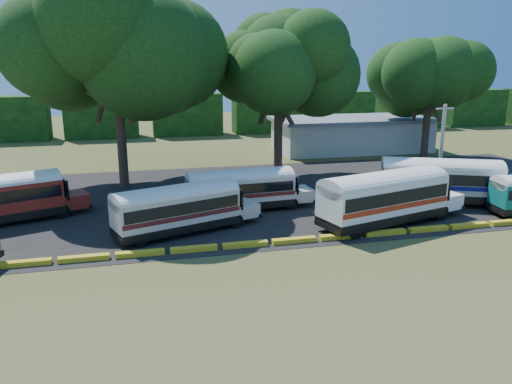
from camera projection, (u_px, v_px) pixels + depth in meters
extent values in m
plane|color=#304416|center=(274.00, 251.00, 28.64)|extent=(160.00, 160.00, 0.00)
cube|color=black|center=(247.00, 196.00, 40.15)|extent=(64.00, 24.00, 0.02)
cube|color=gold|center=(25.00, 263.00, 26.51)|extent=(2.70, 0.45, 0.30)
cube|color=gold|center=(84.00, 258.00, 27.19)|extent=(2.70, 0.45, 0.30)
cube|color=gold|center=(140.00, 254.00, 27.86)|extent=(2.70, 0.45, 0.30)
cube|color=gold|center=(194.00, 249.00, 28.53)|extent=(2.70, 0.45, 0.30)
cube|color=gold|center=(245.00, 245.00, 29.21)|extent=(2.70, 0.45, 0.30)
cube|color=gold|center=(294.00, 241.00, 29.88)|extent=(2.70, 0.45, 0.30)
cube|color=gold|center=(341.00, 237.00, 30.56)|extent=(2.70, 0.45, 0.30)
cube|color=gold|center=(385.00, 233.00, 31.23)|extent=(2.70, 0.45, 0.30)
cube|color=gold|center=(428.00, 229.00, 31.90)|extent=(2.70, 0.45, 0.30)
cube|color=gold|center=(469.00, 226.00, 32.58)|extent=(2.70, 0.45, 0.30)
cube|color=gold|center=(508.00, 222.00, 33.25)|extent=(2.70, 0.45, 0.30)
cube|color=beige|center=(351.00, 136.00, 60.45)|extent=(18.00, 8.00, 3.60)
cube|color=#5C5F64|center=(352.00, 119.00, 59.94)|extent=(19.00, 9.00, 0.40)
cube|color=black|center=(10.00, 119.00, 67.64)|extent=(10.00, 4.00, 6.00)
cube|color=black|center=(102.00, 116.00, 70.34)|extent=(10.00, 4.00, 6.00)
cube|color=black|center=(187.00, 114.00, 73.03)|extent=(10.00, 4.00, 6.00)
cube|color=black|center=(266.00, 113.00, 75.73)|extent=(10.00, 4.00, 6.00)
cube|color=black|center=(340.00, 111.00, 78.42)|extent=(10.00, 4.00, 6.00)
cube|color=black|center=(409.00, 109.00, 81.12)|extent=(10.00, 4.00, 6.00)
cube|color=black|center=(473.00, 108.00, 83.82)|extent=(10.00, 4.00, 6.00)
cylinder|color=black|center=(62.00, 212.00, 34.43)|extent=(1.04, 0.62, 1.01)
cylinder|color=black|center=(55.00, 204.00, 36.15)|extent=(1.04, 0.62, 1.01)
cube|color=maroon|center=(74.00, 199.00, 35.78)|extent=(2.48, 2.71, 0.96)
cube|color=black|center=(63.00, 187.00, 35.19)|extent=(0.97, 2.21, 1.38)
cube|color=black|center=(86.00, 203.00, 36.35)|extent=(1.05, 2.37, 0.30)
cylinder|color=black|center=(236.00, 221.00, 32.48)|extent=(0.98, 0.57, 0.95)
cylinder|color=black|center=(221.00, 213.00, 34.13)|extent=(0.98, 0.57, 0.95)
cylinder|color=black|center=(141.00, 240.00, 29.08)|extent=(0.98, 0.57, 0.95)
cylinder|color=black|center=(129.00, 230.00, 30.73)|extent=(0.98, 0.57, 0.95)
cube|color=black|center=(177.00, 225.00, 31.32)|extent=(8.13, 4.83, 0.52)
cube|color=beige|center=(176.00, 207.00, 31.03)|extent=(8.13, 4.83, 1.74)
cube|color=black|center=(176.00, 204.00, 30.98)|extent=(7.86, 4.78, 0.73)
cube|color=#511518|center=(177.00, 213.00, 31.12)|extent=(8.07, 4.84, 0.28)
ellipsoid|color=silver|center=(176.00, 194.00, 30.81)|extent=(8.13, 4.83, 1.07)
cube|color=beige|center=(242.00, 209.00, 33.74)|extent=(2.31, 2.54, 0.90)
cube|color=black|center=(234.00, 197.00, 33.19)|extent=(0.86, 2.11, 1.30)
cube|color=black|center=(252.00, 212.00, 34.26)|extent=(0.94, 2.25, 0.28)
cube|color=black|center=(117.00, 237.00, 29.32)|extent=(0.94, 2.25, 0.28)
cylinder|color=black|center=(292.00, 204.00, 36.43)|extent=(0.95, 0.33, 0.93)
cylinder|color=black|center=(282.00, 197.00, 38.25)|extent=(0.95, 0.33, 0.93)
cylinder|color=black|center=(207.00, 212.00, 34.54)|extent=(0.95, 0.33, 0.93)
cylinder|color=black|center=(201.00, 204.00, 36.36)|extent=(0.95, 0.33, 0.93)
cube|color=black|center=(240.00, 203.00, 36.22)|extent=(7.77, 2.93, 0.51)
cube|color=beige|center=(240.00, 188.00, 35.94)|extent=(7.77, 2.93, 1.70)
cube|color=black|center=(240.00, 185.00, 35.89)|extent=(7.47, 2.96, 0.71)
cube|color=#561816|center=(240.00, 193.00, 36.03)|extent=(7.70, 2.96, 0.28)
ellipsoid|color=silver|center=(240.00, 177.00, 35.72)|extent=(7.77, 2.93, 1.04)
cube|color=beige|center=(299.00, 194.00, 37.54)|extent=(1.83, 2.17, 0.88)
cube|color=black|center=(292.00, 183.00, 37.13)|extent=(0.31, 2.14, 1.27)
cube|color=black|center=(309.00, 198.00, 37.87)|extent=(0.35, 2.28, 0.28)
cube|color=black|center=(189.00, 209.00, 35.12)|extent=(0.35, 2.28, 0.28)
cylinder|color=black|center=(441.00, 213.00, 33.99)|extent=(1.14, 0.59, 1.09)
cylinder|color=black|center=(415.00, 205.00, 35.96)|extent=(1.14, 0.59, 1.09)
cylinder|color=black|center=(356.00, 230.00, 30.47)|extent=(1.14, 0.59, 1.09)
cylinder|color=black|center=(333.00, 220.00, 32.45)|extent=(1.14, 0.59, 1.09)
cube|color=black|center=(382.00, 215.00, 32.92)|extent=(9.38, 5.08, 0.60)
cube|color=white|center=(384.00, 196.00, 32.59)|extent=(9.38, 5.08, 2.00)
cube|color=black|center=(384.00, 193.00, 32.53)|extent=(9.05, 5.04, 0.84)
cube|color=#AE2911|center=(383.00, 202.00, 32.69)|extent=(9.30, 5.09, 0.33)
ellipsoid|color=silver|center=(385.00, 181.00, 32.33)|extent=(9.38, 5.08, 1.23)
cube|color=white|center=(440.00, 200.00, 35.42)|extent=(2.55, 2.85, 1.04)
cube|color=black|center=(435.00, 186.00, 34.82)|extent=(0.84, 2.47, 1.50)
cube|color=black|center=(449.00, 204.00, 35.97)|extent=(0.92, 2.63, 0.33)
cube|color=black|center=(328.00, 227.00, 30.85)|extent=(0.92, 2.63, 0.33)
cylinder|color=black|center=(500.00, 203.00, 36.34)|extent=(1.08, 0.69, 1.05)
cylinder|color=black|center=(491.00, 195.00, 38.48)|extent=(1.08, 0.69, 1.05)
cylinder|color=black|center=(399.00, 199.00, 37.55)|extent=(1.08, 0.69, 1.05)
cylinder|color=black|center=(396.00, 191.00, 39.69)|extent=(1.08, 0.69, 1.05)
cube|color=black|center=(439.00, 195.00, 38.06)|extent=(8.95, 5.84, 0.58)
cube|color=beige|center=(440.00, 179.00, 37.75)|extent=(8.95, 5.84, 1.92)
cube|color=black|center=(440.00, 176.00, 37.69)|extent=(8.66, 5.76, 0.81)
cube|color=navy|center=(440.00, 184.00, 37.85)|extent=(8.89, 5.85, 0.32)
ellipsoid|color=silver|center=(441.00, 166.00, 37.50)|extent=(8.95, 5.84, 1.18)
cube|color=black|center=(505.00, 180.00, 36.95)|extent=(1.11, 2.28, 1.44)
cube|color=black|center=(381.00, 194.00, 38.81)|extent=(1.20, 2.44, 0.32)
cylinder|color=black|center=(501.00, 206.00, 35.86)|extent=(0.91, 0.35, 0.89)
cube|color=black|center=(495.00, 210.00, 34.82)|extent=(0.41, 2.17, 0.27)
cylinder|color=#3A291D|center=(121.00, 138.00, 42.38)|extent=(0.80, 0.80, 8.54)
cylinder|color=#3A291D|center=(133.00, 93.00, 42.14)|extent=(1.46, 3.02, 4.84)
cylinder|color=#3A291D|center=(106.00, 93.00, 42.01)|extent=(2.30, 2.62, 4.84)
cylinder|color=#3A291D|center=(115.00, 95.00, 40.19)|extent=(3.08, 0.96, 4.84)
ellipsoid|color=black|center=(114.00, 38.00, 40.31)|extent=(14.09, 14.09, 10.33)
cylinder|color=#3A291D|center=(278.00, 136.00, 46.79)|extent=(0.80, 0.80, 7.54)
cylinder|color=#3A291D|center=(290.00, 100.00, 46.66)|extent=(1.35, 2.72, 4.30)
cylinder|color=#3A291D|center=(266.00, 101.00, 46.53)|extent=(2.10, 2.38, 4.30)
cylinder|color=#3A291D|center=(280.00, 102.00, 44.71)|extent=(2.77, 0.91, 4.30)
ellipsoid|color=black|center=(279.00, 56.00, 44.95)|extent=(10.06, 10.06, 7.38)
cylinder|color=#3A291D|center=(426.00, 129.00, 55.83)|extent=(0.80, 0.80, 6.33)
cylinder|color=#3A291D|center=(436.00, 104.00, 55.83)|extent=(1.22, 2.37, 3.65)
cylinder|color=#3A291D|center=(416.00, 104.00, 55.70)|extent=(1.85, 2.09, 3.65)
cylinder|color=#3A291D|center=(433.00, 106.00, 53.89)|extent=(2.40, 0.84, 3.65)
ellipsoid|color=black|center=(431.00, 73.00, 54.27)|extent=(10.02, 10.02, 7.35)
cylinder|color=gray|center=(441.00, 147.00, 42.09)|extent=(0.30, 0.30, 7.12)
cube|color=gray|center=(445.00, 109.00, 41.28)|extent=(1.60, 0.12, 0.12)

